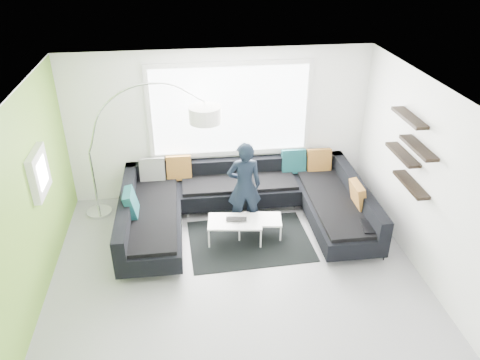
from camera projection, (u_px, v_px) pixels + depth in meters
name	position (u px, v px, depth m)	size (l,w,h in m)	color
ground	(236.00, 274.00, 7.06)	(5.50, 5.50, 0.00)	gray
room_shell	(237.00, 161.00, 6.37)	(5.54, 5.04, 2.82)	white
sectional_sofa	(245.00, 208.00, 7.95)	(4.13, 2.57, 0.89)	black
rug	(250.00, 241.00, 7.79)	(1.98, 1.44, 0.01)	black
coffee_table	(247.00, 228.00, 7.80)	(1.14, 0.66, 0.37)	white
arc_lamp	(89.00, 152.00, 7.94)	(2.31, 0.97, 2.46)	silver
side_table	(373.00, 240.00, 7.38)	(0.38, 0.38, 0.52)	black
person	(244.00, 186.00, 7.81)	(0.58, 0.39, 1.59)	black
laptop	(236.00, 221.00, 7.62)	(0.37, 0.27, 0.03)	black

